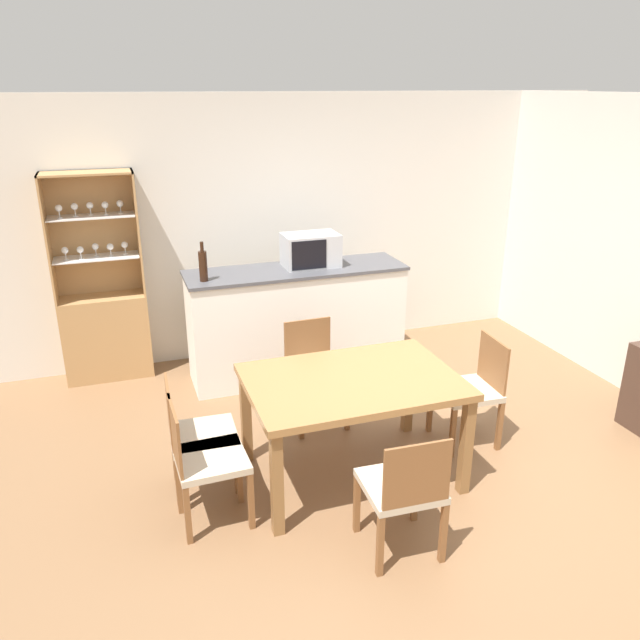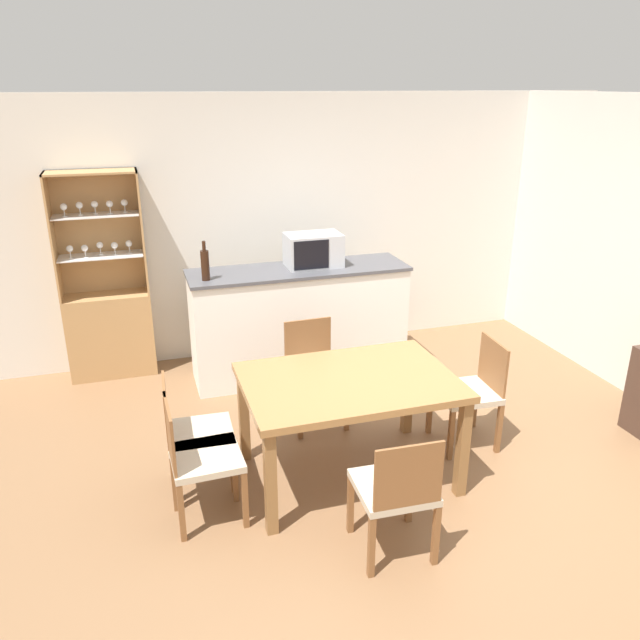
% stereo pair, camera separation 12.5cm
% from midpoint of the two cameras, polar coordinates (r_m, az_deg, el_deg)
% --- Properties ---
extents(ground_plane, '(18.00, 18.00, 0.00)m').
position_cam_midpoint_polar(ground_plane, '(4.55, 7.62, -14.57)').
color(ground_plane, brown).
extents(wall_back, '(6.80, 0.06, 2.55)m').
position_cam_midpoint_polar(wall_back, '(6.33, -1.79, 8.56)').
color(wall_back, silver).
rests_on(wall_back, ground_plane).
extents(kitchen_counter, '(2.01, 0.58, 1.04)m').
position_cam_midpoint_polar(kitchen_counter, '(5.85, -1.30, -0.17)').
color(kitchen_counter, white).
rests_on(kitchen_counter, ground_plane).
extents(display_cabinet, '(0.78, 0.32, 1.92)m').
position_cam_midpoint_polar(display_cabinet, '(6.14, -18.19, 0.22)').
color(display_cabinet, tan).
rests_on(display_cabinet, ground_plane).
extents(dining_table, '(1.42, 0.98, 0.76)m').
position_cam_midpoint_polar(dining_table, '(4.25, 3.50, -6.44)').
color(dining_table, olive).
rests_on(dining_table, ground_plane).
extents(dining_chair_head_far, '(0.44, 0.44, 0.83)m').
position_cam_midpoint_polar(dining_chair_head_far, '(5.05, 0.16, -4.79)').
color(dining_chair_head_far, '#C1B299').
rests_on(dining_chair_head_far, ground_plane).
extents(dining_chair_head_near, '(0.45, 0.45, 0.83)m').
position_cam_midpoint_polar(dining_chair_head_near, '(3.74, 7.95, -15.18)').
color(dining_chair_head_near, '#C1B299').
rests_on(dining_chair_head_near, ground_plane).
extents(dining_chair_side_right_far, '(0.45, 0.45, 0.83)m').
position_cam_midpoint_polar(dining_chair_side_right_far, '(4.90, 14.35, -6.34)').
color(dining_chair_side_right_far, '#C1B299').
rests_on(dining_chair_side_right_far, ground_plane).
extents(dining_chair_side_left_near, '(0.44, 0.44, 0.83)m').
position_cam_midpoint_polar(dining_chair_side_left_near, '(4.04, -10.09, -12.30)').
color(dining_chair_side_left_near, '#C1B299').
rests_on(dining_chair_side_left_near, ground_plane).
extents(dining_chair_side_left_far, '(0.45, 0.45, 0.83)m').
position_cam_midpoint_polar(dining_chair_side_left_far, '(4.29, -10.64, -10.19)').
color(dining_chair_side_left_far, '#C1B299').
rests_on(dining_chair_side_left_far, ground_plane).
extents(microwave, '(0.50, 0.33, 0.30)m').
position_cam_midpoint_polar(microwave, '(5.73, 0.05, 6.41)').
color(microwave, '#B7BABF').
rests_on(microwave, kitchen_counter).
extents(wine_bottle, '(0.07, 0.07, 0.34)m').
position_cam_midpoint_polar(wine_bottle, '(5.38, -9.81, 5.03)').
color(wine_bottle, black).
rests_on(wine_bottle, kitchen_counter).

